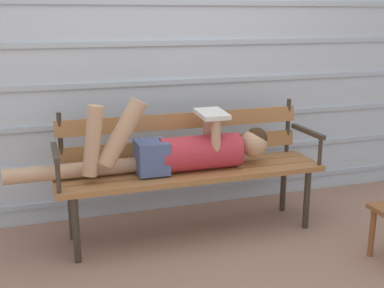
% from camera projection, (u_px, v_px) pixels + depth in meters
% --- Properties ---
extents(ground_plane, '(12.00, 12.00, 0.00)m').
position_uv_depth(ground_plane, '(200.00, 243.00, 3.21)').
color(ground_plane, '#936B56').
extents(house_siding, '(4.99, 0.08, 2.54)m').
position_uv_depth(house_siding, '(169.00, 43.00, 3.52)').
color(house_siding, '#B2BCC6').
rests_on(house_siding, ground).
extents(park_bench, '(1.80, 0.44, 0.87)m').
position_uv_depth(park_bench, '(189.00, 161.00, 3.29)').
color(park_bench, '#9E6638').
rests_on(park_bench, ground).
extents(reclining_person, '(1.74, 0.25, 0.53)m').
position_uv_depth(reclining_person, '(178.00, 150.00, 3.17)').
color(reclining_person, '#B72D38').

